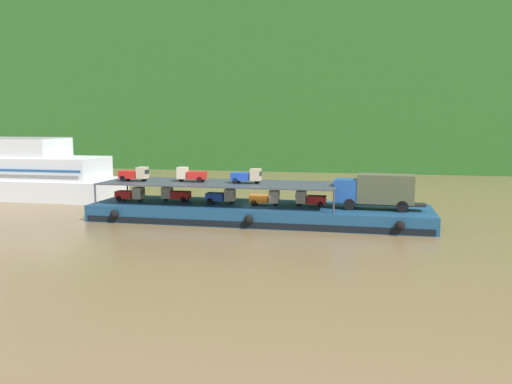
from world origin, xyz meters
TOP-DOWN VIEW (x-y plane):
  - ground_plane at (0.00, 0.00)m, footprint 400.00×400.00m
  - hillside_far_bank at (0.00, 66.48)m, footprint 134.59×38.81m
  - cargo_barge at (0.00, -0.03)m, footprint 31.22×8.15m
  - covered_lorry at (10.63, -0.23)m, footprint 7.93×2.59m
  - cargo_rack at (-3.80, 0.00)m, footprint 22.02×6.71m
  - mini_truck_lower_stern at (-12.61, -0.36)m, footprint 2.76×1.23m
  - mini_truck_lower_aft at (-8.31, 0.48)m, footprint 2.77×1.26m
  - mini_truck_lower_mid at (-3.61, 0.16)m, footprint 2.76×1.24m
  - mini_truck_lower_fore at (0.68, -0.18)m, footprint 2.79×1.29m
  - mini_truck_lower_bow at (4.80, 0.18)m, footprint 2.76×1.23m
  - mini_truck_upper_stern at (-12.03, -0.60)m, footprint 2.77×1.26m
  - mini_truck_upper_mid at (-6.55, 0.07)m, footprint 2.79×1.28m
  - mini_truck_upper_fore at (-1.07, -0.14)m, footprint 2.76×1.23m
  - passenger_ferry_upstream at (-32.19, 8.85)m, footprint 25.51×7.85m

SIDE VIEW (x-z plane):
  - ground_plane at x=0.00m, z-range 0.00..0.00m
  - cargo_barge at x=0.00m, z-range 0.00..1.50m
  - mini_truck_lower_stern at x=-12.61m, z-range 1.50..2.88m
  - mini_truck_lower_aft at x=-8.31m, z-range 1.50..2.88m
  - mini_truck_lower_mid at x=-3.61m, z-range 1.50..2.88m
  - mini_truck_lower_fore at x=0.68m, z-range 1.50..2.88m
  - mini_truck_lower_bow at x=4.80m, z-range 1.50..2.88m
  - passenger_ferry_upstream at x=-32.19m, z-range -0.60..6.70m
  - covered_lorry at x=10.63m, z-range 1.64..4.74m
  - cargo_rack at x=-3.80m, z-range 2.44..4.44m
  - mini_truck_upper_stern at x=-12.03m, z-range 3.50..4.88m
  - mini_truck_upper_mid at x=-6.55m, z-range 3.50..4.88m
  - mini_truck_upper_fore at x=-1.07m, z-range 3.50..4.88m
  - hillside_far_bank at x=0.00m, z-range 2.31..38.79m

